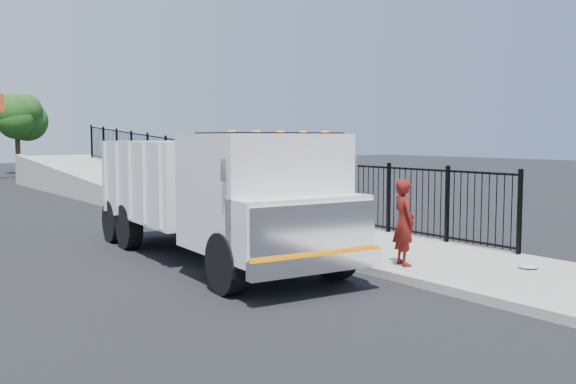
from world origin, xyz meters
TOP-DOWN VIEW (x-y plane):
  - ground at (0.00, 0.00)m, footprint 120.00×120.00m
  - sidewalk at (1.93, -2.00)m, footprint 3.55×12.00m
  - curb at (0.00, -2.00)m, footprint 0.30×12.00m
  - ramp at (2.12, 16.00)m, footprint 3.95×24.06m
  - iron_fence at (3.55, 12.00)m, footprint 0.10×28.00m
  - truck at (-1.85, 1.68)m, footprint 3.08×8.20m
  - worker at (0.67, -1.39)m, footprint 0.61×0.73m
  - debris at (2.39, -3.03)m, footprint 0.38×0.38m
  - tree_1 at (2.46, 39.06)m, footprint 2.73×2.73m

SIDE VIEW (x-z plane):
  - ground at x=0.00m, z-range 0.00..0.00m
  - ramp at x=2.12m, z-range -1.60..1.60m
  - sidewalk at x=1.93m, z-range 0.00..0.12m
  - curb at x=0.00m, z-range 0.00..0.16m
  - debris at x=2.39m, z-range 0.12..0.22m
  - iron_fence at x=3.55m, z-range 0.00..1.80m
  - worker at x=0.67m, z-range 0.12..1.83m
  - truck at x=-1.85m, z-range 0.17..2.93m
  - tree_1 at x=2.46m, z-range 1.27..6.63m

